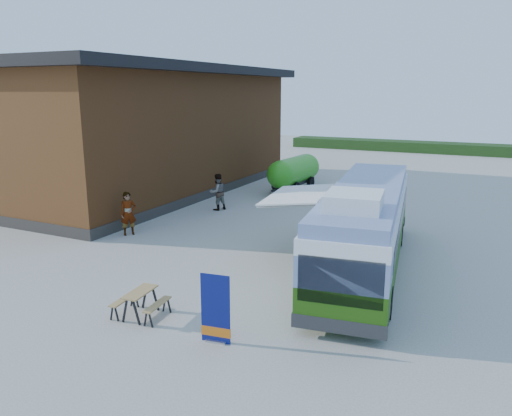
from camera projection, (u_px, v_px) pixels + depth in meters
The scene contains 10 objects.
ground at pixel (228, 265), 17.83m from camera, with size 100.00×100.00×0.00m, color #BCB7AD.
barn at pixel (156, 132), 30.21m from camera, with size 9.60×21.20×7.50m.
hedge at pixel (494, 150), 47.64m from camera, with size 40.00×3.00×1.00m, color #264419.
bus at pixel (365, 225), 16.93m from camera, with size 3.78×11.30×3.41m.
awning at pixel (305, 192), 18.03m from camera, with size 2.78×3.98×0.49m.
banner at pixel (216, 315), 12.18m from camera, with size 0.77×0.25×1.78m.
picnic_table at pixel (140, 298), 13.64m from camera, with size 1.41×1.28×0.74m.
person_a at pixel (128, 214), 21.33m from camera, with size 0.68×0.45×1.88m, color #999999.
person_b at pixel (217, 192), 25.82m from camera, with size 0.92×0.72×1.90m, color #999999.
slurry_tanker at pixel (294, 171), 30.86m from camera, with size 1.91×5.62×2.08m.
Camera 1 is at (8.23, -14.78, 6.08)m, focal length 35.00 mm.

